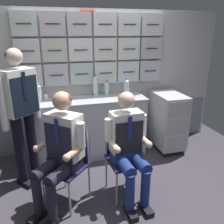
% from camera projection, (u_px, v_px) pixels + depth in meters
% --- Properties ---
extents(ground, '(4.80, 4.80, 0.04)m').
position_uv_depth(ground, '(116.00, 198.00, 2.74)').
color(ground, '#3A363F').
extents(galley_bulkhead, '(4.20, 0.14, 2.15)m').
position_uv_depth(galley_bulkhead, '(92.00, 80.00, 3.61)').
color(galley_bulkhead, '#B8B9B7').
rests_on(galley_bulkhead, ground).
extents(galley_counter, '(1.78, 0.53, 0.90)m').
position_uv_depth(galley_counter, '(87.00, 127.00, 3.55)').
color(galley_counter, '#BABDC3').
rests_on(galley_counter, ground).
extents(service_trolley, '(0.40, 0.65, 0.92)m').
position_uv_depth(service_trolley, '(168.00, 120.00, 3.73)').
color(service_trolley, black).
rests_on(service_trolley, ground).
extents(folding_chair_left, '(0.57, 0.57, 0.85)m').
position_uv_depth(folding_chair_left, '(71.00, 156.00, 2.58)').
color(folding_chair_left, '#A8AAAF').
rests_on(folding_chair_left, ground).
extents(crew_member_left, '(0.66, 0.67, 1.28)m').
position_uv_depth(crew_member_left, '(60.00, 147.00, 2.39)').
color(crew_member_left, black).
rests_on(crew_member_left, ground).
extents(folding_chair_right, '(0.43, 0.43, 0.85)m').
position_uv_depth(folding_chair_right, '(123.00, 150.00, 2.72)').
color(folding_chair_right, '#A8AAAF').
rests_on(folding_chair_right, ground).
extents(crew_member_right, '(0.49, 0.61, 1.24)m').
position_uv_depth(crew_member_right, '(129.00, 144.00, 2.52)').
color(crew_member_right, black).
rests_on(crew_member_right, ground).
extents(crew_member_standing, '(0.42, 0.41, 1.67)m').
position_uv_depth(crew_member_standing, '(21.00, 108.00, 2.71)').
color(crew_member_standing, black).
rests_on(crew_member_standing, ground).
extents(water_bottle_tall, '(0.08, 0.08, 0.32)m').
position_uv_depth(water_bottle_tall, '(95.00, 86.00, 3.52)').
color(water_bottle_tall, silver).
rests_on(water_bottle_tall, galley_counter).
extents(water_bottle_clear, '(0.07, 0.07, 0.23)m').
position_uv_depth(water_bottle_clear, '(107.00, 88.00, 3.57)').
color(water_bottle_clear, '#AADAE0').
rests_on(water_bottle_clear, galley_counter).
extents(water_bottle_short, '(0.07, 0.07, 0.26)m').
position_uv_depth(water_bottle_short, '(39.00, 93.00, 3.24)').
color(water_bottle_short, silver).
rests_on(water_bottle_short, galley_counter).
extents(water_bottle_blue_cap, '(0.07, 0.07, 0.29)m').
position_uv_depth(water_bottle_blue_cap, '(126.00, 88.00, 3.45)').
color(water_bottle_blue_cap, silver).
rests_on(water_bottle_blue_cap, galley_counter).
extents(paper_cup_blue, '(0.06, 0.06, 0.07)m').
position_uv_depth(paper_cup_blue, '(46.00, 97.00, 3.37)').
color(paper_cup_blue, white).
rests_on(paper_cup_blue, galley_counter).
extents(coffee_cup_spare, '(0.07, 0.07, 0.08)m').
position_uv_depth(coffee_cup_spare, '(128.00, 91.00, 3.67)').
color(coffee_cup_spare, silver).
rests_on(coffee_cup_spare, galley_counter).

